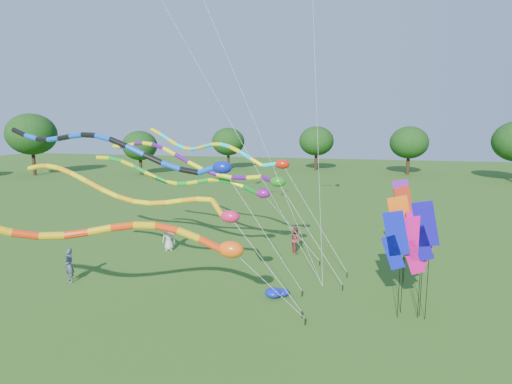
% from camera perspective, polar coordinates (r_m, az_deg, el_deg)
% --- Properties ---
extents(ground, '(160.00, 160.00, 0.00)m').
position_cam_1_polar(ground, '(17.82, -0.62, -17.35)').
color(ground, '#2C5A17').
rests_on(ground, ground).
extents(tree_ring, '(114.23, 114.84, 9.55)m').
position_cam_1_polar(tree_ring, '(21.28, 8.80, 1.76)').
color(tree_ring, '#382314').
rests_on(tree_ring, ground).
extents(tube_kite_red, '(13.88, 5.17, 6.15)m').
position_cam_1_polar(tube_kite_red, '(16.80, -18.70, -5.23)').
color(tube_kite_red, black).
rests_on(tube_kite_red, ground).
extents(tube_kite_orange, '(13.91, 1.75, 6.55)m').
position_cam_1_polar(tube_kite_orange, '(20.07, -14.27, -0.47)').
color(tube_kite_orange, black).
rests_on(tube_kite_orange, ground).
extents(tube_kite_purple, '(14.69, 4.99, 7.47)m').
position_cam_1_polar(tube_kite_purple, '(23.90, -7.16, 3.74)').
color(tube_kite_purple, black).
rests_on(tube_kite_purple, ground).
extents(tube_kite_blue, '(16.00, 1.66, 8.20)m').
position_cam_1_polar(tube_kite_blue, '(21.93, -16.12, 5.17)').
color(tube_kite_blue, black).
rests_on(tube_kite_blue, ground).
extents(tube_kite_cyan, '(12.74, 4.36, 8.07)m').
position_cam_1_polar(tube_kite_cyan, '(25.01, -3.98, 5.34)').
color(tube_kite_cyan, black).
rests_on(tube_kite_cyan, ground).
extents(tube_kite_green, '(12.91, 1.03, 6.58)m').
position_cam_1_polar(tube_kite_green, '(24.68, -7.34, 1.42)').
color(tube_kite_green, black).
rests_on(tube_kite_green, ground).
extents(banner_pole_blue_a, '(1.16, 0.17, 4.53)m').
position_cam_1_polar(banner_pole_blue_a, '(18.24, 18.06, -6.17)').
color(banner_pole_blue_a, black).
rests_on(banner_pole_blue_a, ground).
extents(banner_pole_violet, '(1.16, 0.17, 5.00)m').
position_cam_1_polar(banner_pole_violet, '(24.32, 18.87, -1.28)').
color(banner_pole_violet, black).
rests_on(banner_pole_violet, ground).
extents(banner_pole_magenta_a, '(1.16, 0.12, 4.35)m').
position_cam_1_polar(banner_pole_magenta_a, '(18.53, 20.50, -6.64)').
color(banner_pole_magenta_a, black).
rests_on(banner_pole_magenta_a, ground).
extents(banner_pole_blue_b, '(1.15, 0.36, 4.96)m').
position_cam_1_polar(banner_pole_blue_b, '(18.38, 21.51, -4.90)').
color(banner_pole_blue_b, black).
rests_on(banner_pole_blue_b, ground).
extents(banner_pole_orange, '(1.16, 0.17, 5.07)m').
position_cam_1_polar(banner_pole_orange, '(18.57, 18.56, -4.22)').
color(banner_pole_orange, black).
rests_on(banner_pole_orange, ground).
extents(banner_pole_red, '(1.10, 0.52, 4.95)m').
position_cam_1_polar(banner_pole_red, '(22.20, 18.99, -2.39)').
color(banner_pole_red, black).
rests_on(banner_pole_red, ground).
extents(banner_pole_magenta_b, '(1.16, 0.21, 4.59)m').
position_cam_1_polar(banner_pole_magenta_b, '(18.59, 20.79, -5.86)').
color(banner_pole_magenta_b, black).
rests_on(banner_pole_magenta_b, ground).
extents(blue_nylon_heap, '(0.99, 1.35, 0.47)m').
position_cam_1_polar(blue_nylon_heap, '(20.76, 2.43, -12.69)').
color(blue_nylon_heap, '#0D1EA9').
rests_on(blue_nylon_heap, ground).
extents(person_a, '(0.90, 0.71, 1.61)m').
position_cam_1_polar(person_a, '(27.58, -11.56, -5.98)').
color(person_a, beige).
rests_on(person_a, ground).
extents(person_b, '(0.76, 0.68, 1.75)m').
position_cam_1_polar(person_b, '(23.76, -23.65, -8.93)').
color(person_b, '#444A60').
rests_on(person_b, ground).
extents(person_c, '(0.91, 0.99, 1.64)m').
position_cam_1_polar(person_c, '(26.65, 5.34, -6.34)').
color(person_c, brown).
rests_on(person_c, ground).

